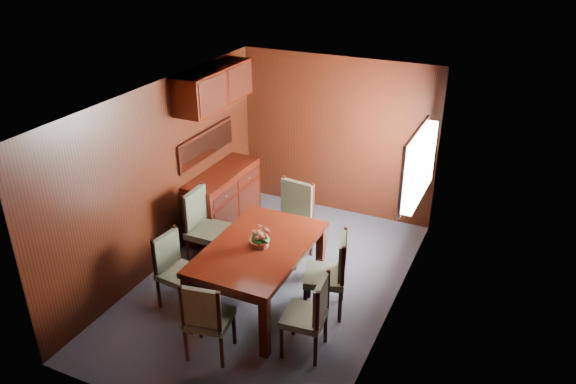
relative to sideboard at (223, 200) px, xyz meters
The scene contains 11 objects.
ground 1.66m from the sideboard, 38.66° to the right, with size 4.50×4.50×0.00m, color #3E4254.
room_shell 1.78m from the sideboard, 30.23° to the right, with size 3.06×4.52×2.41m.
sideboard is the anchor object (origin of this frame).
dining_table 1.92m from the sideboard, 46.68° to the right, with size 1.07×1.70×0.79m.
chair_left_near 1.83m from the sideboard, 77.21° to the right, with size 0.46×0.47×0.91m.
chair_left_far 0.96m from the sideboard, 74.29° to the right, with size 0.49×0.50×1.06m.
chair_right_near 2.89m from the sideboard, 41.23° to the right, with size 0.46×0.48×0.93m.
chair_right_far 2.42m from the sideboard, 28.82° to the right, with size 0.57×0.59×1.00m.
chair_head 2.72m from the sideboard, 62.88° to the right, with size 0.52×0.50×0.94m.
chair_foot 1.25m from the sideboard, 12.23° to the right, with size 0.56×0.55×1.07m.
flower_centerpiece 1.96m from the sideboard, 46.47° to the right, with size 0.24×0.24×0.24m.
Camera 1 is at (2.64, -5.18, 4.14)m, focal length 35.00 mm.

